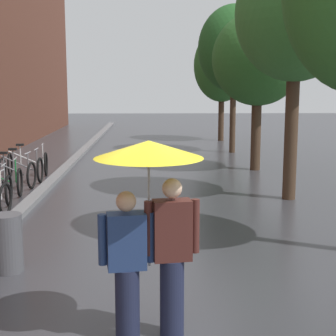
{
  "coord_description": "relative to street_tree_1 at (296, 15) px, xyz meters",
  "views": [
    {
      "loc": [
        -0.4,
        -5.66,
        2.72
      ],
      "look_at": [
        -0.18,
        2.51,
        1.35
      ],
      "focal_mm": 55.0,
      "sensor_mm": 36.0,
      "label": 1
    }
  ],
  "objects": [
    {
      "name": "parked_bicycle_7",
      "position": [
        -6.86,
        3.15,
        -3.81
      ],
      "size": [
        1.15,
        0.82,
        0.96
      ],
      "color": "black",
      "rests_on": "ground"
    },
    {
      "name": "kerb_strip",
      "position": [
        -5.96,
        3.89,
        -4.13
      ],
      "size": [
        0.3,
        36.0,
        0.12
      ],
      "primitive_type": "cube",
      "color": "slate",
      "rests_on": "ground"
    },
    {
      "name": "street_tree_1",
      "position": [
        0.0,
        0.0,
        0.0
      ],
      "size": [
        2.71,
        2.71,
        5.72
      ],
      "color": "#473323",
      "rests_on": "ground"
    },
    {
      "name": "street_tree_2",
      "position": [
        -0.01,
        4.09,
        -0.79
      ],
      "size": [
        2.8,
        2.8,
        4.84
      ],
      "color": "#473323",
      "rests_on": "ground"
    },
    {
      "name": "street_tree_3",
      "position": [
        -0.12,
        8.14,
        -0.21
      ],
      "size": [
        2.75,
        2.75,
        5.63
      ],
      "color": "#473323",
      "rests_on": "ground"
    },
    {
      "name": "parked_bicycle_5",
      "position": [
        -6.84,
        1.37,
        -3.81
      ],
      "size": [
        1.13,
        0.78,
        0.96
      ],
      "color": "black",
      "rests_on": "ground"
    },
    {
      "name": "street_tree_4",
      "position": [
        -0.03,
        12.31,
        -0.72
      ],
      "size": [
        2.61,
        2.61,
        5.16
      ],
      "color": "#473323",
      "rests_on": "ground"
    },
    {
      "name": "couple_under_umbrella",
      "position": [
        -3.22,
        -6.59,
        -2.77
      ],
      "size": [
        1.13,
        1.13,
        2.13
      ],
      "color": "#1E233D",
      "rests_on": "ground"
    },
    {
      "name": "ground_plane",
      "position": [
        -2.76,
        -6.11,
        -4.19
      ],
      "size": [
        80.0,
        80.0,
        0.0
      ],
      "primitive_type": "plane",
      "color": "#38383D"
    },
    {
      "name": "litter_bin",
      "position": [
        -5.29,
        -4.58,
        -3.76
      ],
      "size": [
        0.44,
        0.44,
        0.85
      ],
      "primitive_type": "cylinder",
      "color": "#4C4C51",
      "rests_on": "ground"
    },
    {
      "name": "parked_bicycle_6",
      "position": [
        -6.8,
        2.13,
        -3.81
      ],
      "size": [
        1.09,
        0.72,
        0.96
      ],
      "color": "black",
      "rests_on": "ground"
    }
  ]
}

